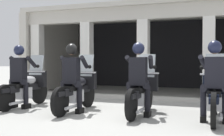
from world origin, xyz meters
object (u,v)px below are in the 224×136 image
motorcycle_center_left (78,90)px  police_officer_center_left (72,72)px  motorcycle_far_left (27,87)px  motorcycle_far_right (215,95)px  police_officer_far_left (19,71)px  motorcycle_center_right (142,92)px  police_officer_center_right (139,73)px  police_officer_far_right (215,74)px

motorcycle_center_left → police_officer_center_left: 0.52m
motorcycle_far_left → motorcycle_center_left: bearing=0.3°
motorcycle_far_left → motorcycle_far_right: same height
police_officer_center_left → motorcycle_far_right: police_officer_center_left is taller
police_officer_far_left → motorcycle_center_right: police_officer_far_left is taller
police_officer_center_right → motorcycle_far_right: size_ratio=0.78×
police_officer_far_left → police_officer_center_right: (3.08, 0.00, 0.00)m
motorcycle_far_left → police_officer_far_right: (4.62, -0.39, 0.44)m
motorcycle_far_left → motorcycle_center_right: (3.08, 0.00, 0.00)m
police_officer_center_left → motorcycle_far_right: bearing=9.5°
motorcycle_far_left → police_officer_far_right: bearing=-0.1°
motorcycle_far_right → police_officer_far_right: size_ratio=1.29×
motorcycle_center_right → police_officer_far_right: (1.54, -0.39, 0.44)m
police_officer_center_right → police_officer_far_right: 1.54m
police_officer_center_left → motorcycle_center_left: bearing=93.7°
motorcycle_far_left → motorcycle_center_left: same height
motorcycle_far_left → police_officer_far_left: bearing=-85.5°
motorcycle_far_right → police_officer_far_right: 0.52m
motorcycle_far_left → police_officer_center_right: (3.08, -0.28, 0.44)m
police_officer_far_left → police_officer_center_right: same height
motorcycle_far_left → motorcycle_center_left: size_ratio=1.00×
police_officer_center_left → motorcycle_center_right: 1.65m
motorcycle_far_left → police_officer_far_left: (-0.00, -0.28, 0.44)m
police_officer_far_right → police_officer_center_left: bearing=-166.0°
motorcycle_center_left → police_officer_center_left: size_ratio=1.29×
motorcycle_far_right → police_officer_far_right: police_officer_far_right is taller
police_officer_center_left → police_officer_center_right: same height
police_officer_far_left → motorcycle_far_right: bearing=6.9°
motorcycle_center_right → motorcycle_far_right: 1.54m
motorcycle_center_left → motorcycle_far_right: size_ratio=1.00×
motorcycle_center_left → police_officer_center_left: bearing=-86.3°
police_officer_center_left → motorcycle_center_right: size_ratio=0.78×
motorcycle_center_left → police_officer_center_right: bearing=-2.0°
motorcycle_far_right → motorcycle_center_left: bearing=-166.0°
police_officer_center_left → motorcycle_center_right: police_officer_center_left is taller
police_officer_far_left → police_officer_center_left: size_ratio=1.00×
police_officer_center_left → police_officer_center_right: size_ratio=1.00×
police_officer_center_left → police_officer_center_right: 1.54m
police_officer_center_left → motorcycle_center_right: bearing=18.8°
motorcycle_far_left → motorcycle_center_left: 1.54m
motorcycle_far_left → police_officer_center_right: 3.12m
motorcycle_center_left → police_officer_center_right: (1.54, -0.16, 0.44)m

